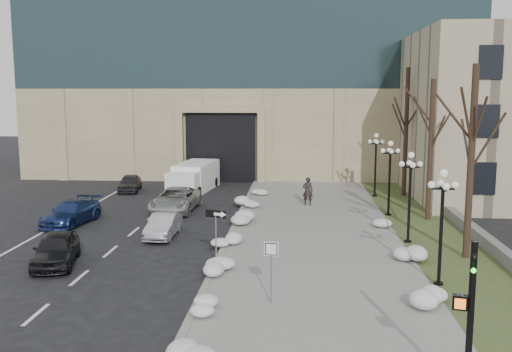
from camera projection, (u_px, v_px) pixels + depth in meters
The scene contains 31 objects.
ground at pixel (211, 346), 17.55m from camera, with size 160.00×160.00×0.00m, color black.
sidewalk at pixel (313, 234), 31.10m from camera, with size 9.00×40.00×0.12m, color gray.
curb at pixel (231, 232), 31.42m from camera, with size 0.30×40.00×0.14m, color gray.
grass_strip at pixel (435, 236), 30.62m from camera, with size 4.00×40.00×0.10m, color #3A4723.
stone_wall at pixel (462, 223), 32.41m from camera, with size 0.50×30.00×0.70m, color slate.
car_a at pixel (56, 249), 25.65m from camera, with size 1.73×4.30×1.47m, color black.
car_b at pixel (163, 226), 30.59m from camera, with size 1.32×3.77×1.24m, color #B2B4BA.
car_c at pixel (71, 213), 33.56m from camera, with size 1.93×4.76×1.38m, color navy.
car_d at pixel (175, 200), 37.14m from camera, with size 2.54×5.50×1.53m, color #B5B5B5.
car_e at pixel (130, 183), 44.74m from camera, with size 1.55×3.85×1.31m, color #302F35.
pedestrian at pixel (308, 191), 38.59m from camera, with size 0.70×0.46×1.92m, color black.
box_truck at pixel (194, 178), 44.87m from camera, with size 3.16×7.07×2.17m.
one_way_sign at pixel (219, 221), 24.56m from camera, with size 0.99×0.47×2.69m.
keep_sign at pixel (271, 259), 20.56m from camera, with size 0.52×0.09×2.40m.
traffic_signal at pixel (468, 324), 14.07m from camera, with size 0.72×0.95×4.17m.
snow_clump_b at pixel (200, 307), 19.92m from camera, with size 1.10×1.60×0.36m, color white.
snow_clump_c at pixel (221, 269), 24.21m from camera, with size 1.10×1.60×0.36m, color white.
snow_clump_d at pixel (228, 242), 28.59m from camera, with size 1.10×1.60×0.36m, color white.
snow_clump_e at pixel (247, 220), 33.32m from camera, with size 1.10×1.60×0.36m, color white.
snow_clump_f at pixel (247, 204), 38.14m from camera, with size 1.10×1.60×0.36m, color white.
snow_clump_g at pixel (257, 192), 42.69m from camera, with size 1.10×1.60×0.36m, color white.
snow_clump_h at pixel (431, 301), 20.50m from camera, with size 1.10×1.60×0.36m, color white.
snow_clump_i at pixel (408, 254), 26.40m from camera, with size 1.10×1.60×0.36m, color white.
snow_clump_j at pixel (389, 224), 32.31m from camera, with size 1.10×1.60×0.36m, color white.
lamppost_a at pixel (442, 212), 22.41m from camera, with size 1.18×1.18×4.76m.
lamppost_b at pixel (410, 185), 28.82m from camera, with size 1.18×1.18×4.76m.
lamppost_c at pixel (390, 168), 35.24m from camera, with size 1.18×1.18×4.76m.
lamppost_d at pixel (376, 156), 41.65m from camera, with size 1.18×1.18×4.76m.
tree_near at pixel (472, 135), 25.79m from camera, with size 3.20×3.20×9.00m.
tree_mid at pixel (432, 130), 33.73m from camera, with size 3.20×3.20×8.50m.
tree_far at pixel (407, 114), 41.53m from camera, with size 3.20×3.20×9.50m.
Camera 1 is at (2.62, -16.44, 7.76)m, focal length 40.00 mm.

